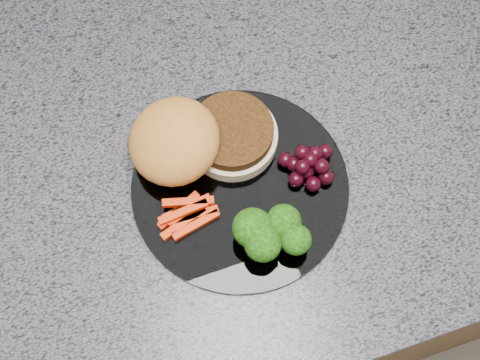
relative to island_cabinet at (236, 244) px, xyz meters
name	(u,v)px	position (x,y,z in m)	size (l,w,h in m)	color
island_cabinet	(236,244)	(0.00, 0.00, 0.00)	(1.20, 0.60, 0.86)	#54391C
countertop	(234,146)	(0.00, 0.00, 0.45)	(1.20, 0.60, 0.04)	#53525D
plate	(240,187)	(-0.01, -0.06, 0.47)	(0.26, 0.26, 0.01)	white
burger	(195,141)	(-0.05, 0.00, 0.50)	(0.19, 0.13, 0.06)	beige
carrot_sticks	(187,214)	(-0.08, -0.08, 0.48)	(0.07, 0.05, 0.02)	red
broccoli	(269,233)	(0.00, -0.14, 0.51)	(0.08, 0.07, 0.05)	olive
grape_bunch	(309,165)	(0.07, -0.07, 0.49)	(0.07, 0.06, 0.03)	black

